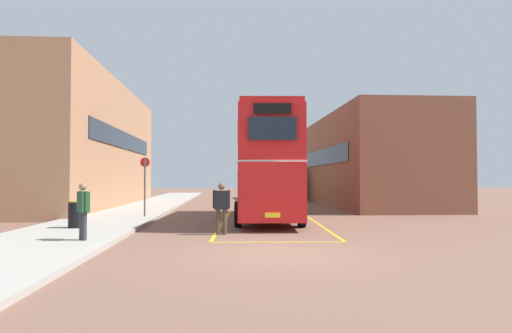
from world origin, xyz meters
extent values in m
plane|color=brown|center=(0.00, 14.40, 0.00)|extent=(135.60, 135.60, 0.00)
cube|color=#A39E93|center=(-6.50, 16.80, 0.07)|extent=(4.00, 57.60, 0.14)
cube|color=#AD7A56|center=(-10.72, 18.91, 4.03)|extent=(5.23, 20.64, 8.06)
cube|color=#232D38|center=(-8.07, 18.91, 4.43)|extent=(0.06, 15.69, 1.10)
cube|color=brown|center=(8.62, 19.43, 3.11)|extent=(6.25, 16.46, 6.22)
cube|color=#232D38|center=(5.47, 19.43, 3.42)|extent=(0.06, 12.51, 1.10)
cylinder|color=black|center=(-0.51, 12.63, 0.50)|extent=(0.34, 1.01, 1.00)
cylinder|color=black|center=(1.95, 12.49, 0.50)|extent=(0.34, 1.01, 1.00)
cylinder|color=black|center=(-0.88, 6.10, 0.50)|extent=(0.34, 1.01, 1.00)
cylinder|color=black|center=(1.58, 5.96, 0.50)|extent=(0.34, 1.01, 1.00)
cube|color=red|center=(0.54, 9.30, 1.40)|extent=(2.97, 10.67, 2.10)
cube|color=red|center=(0.54, 9.30, 3.50)|extent=(2.96, 10.46, 2.10)
cube|color=red|center=(0.54, 9.30, 4.65)|extent=(2.86, 10.35, 0.20)
cube|color=silver|center=(0.54, 9.30, 2.45)|extent=(3.00, 10.57, 0.14)
cube|color=#19232D|center=(-0.67, 9.37, 1.70)|extent=(0.52, 8.64, 0.84)
cube|color=#19232D|center=(-0.67, 9.37, 3.60)|extent=(0.52, 8.64, 0.84)
cube|color=#19232D|center=(1.74, 9.23, 1.70)|extent=(0.52, 8.64, 0.84)
cube|color=#19232D|center=(1.74, 9.23, 3.60)|extent=(0.52, 8.64, 0.84)
cube|color=#19232D|center=(0.24, 4.01, 3.60)|extent=(1.66, 0.13, 0.80)
cube|color=black|center=(0.24, 4.01, 4.28)|extent=(1.31, 0.11, 0.36)
cube|color=#19232D|center=(0.84, 14.59, 1.80)|extent=(1.90, 0.15, 1.00)
cube|color=yellow|center=(0.24, 4.01, 0.63)|extent=(0.52, 0.06, 0.16)
cylinder|color=black|center=(1.63, 32.08, 0.46)|extent=(0.29, 0.93, 0.92)
cylinder|color=black|center=(4.12, 32.17, 0.46)|extent=(0.29, 0.93, 0.92)
cylinder|color=black|center=(1.85, 26.38, 0.46)|extent=(0.29, 0.93, 0.92)
cylinder|color=black|center=(4.33, 26.48, 0.46)|extent=(0.29, 0.93, 0.92)
cube|color=#1E512D|center=(2.98, 29.28, 1.60)|extent=(2.77, 9.59, 2.60)
cube|color=silver|center=(2.98, 29.28, 2.96)|extent=(2.61, 9.20, 0.12)
cube|color=#19232D|center=(1.76, 29.23, 1.95)|extent=(0.32, 7.60, 0.96)
cube|color=#19232D|center=(4.21, 29.32, 1.95)|extent=(0.32, 7.60, 0.96)
cube|color=#19232D|center=(2.80, 34.05, 1.90)|extent=(1.93, 0.11, 1.10)
cylinder|color=#473828|center=(-1.39, 3.84, 0.42)|extent=(0.14, 0.14, 0.84)
cylinder|color=#473828|center=(-1.61, 3.83, 0.42)|extent=(0.14, 0.14, 0.84)
cube|color=black|center=(-1.50, 3.84, 1.16)|extent=(0.50, 0.24, 0.63)
cylinder|color=black|center=(-1.26, 3.85, 1.19)|extent=(0.09, 0.09, 0.60)
cylinder|color=black|center=(-1.75, 3.83, 1.19)|extent=(0.09, 0.09, 0.60)
sphere|color=brown|center=(-1.50, 3.82, 1.62)|extent=(0.23, 0.23, 0.23)
cylinder|color=#2D2D38|center=(-5.31, 1.72, 0.53)|extent=(0.14, 0.14, 0.78)
cylinder|color=#2D2D38|center=(-5.43, 1.89, 0.53)|extent=(0.14, 0.14, 0.78)
cube|color=#1E4728|center=(-5.37, 1.80, 1.21)|extent=(0.44, 0.50, 0.58)
cylinder|color=#1E4728|center=(-5.24, 1.62, 1.24)|extent=(0.09, 0.09, 0.56)
cylinder|color=#1E4728|center=(-5.51, 1.99, 1.24)|extent=(0.09, 0.09, 0.56)
sphere|color=#8C6647|center=(-5.39, 1.79, 1.64)|extent=(0.21, 0.21, 0.21)
cylinder|color=black|center=(-6.66, 5.06, 0.59)|extent=(0.51, 0.51, 0.90)
cylinder|color=olive|center=(-6.66, 5.06, 1.06)|extent=(0.54, 0.54, 0.04)
cylinder|color=#4C4C51|center=(-5.10, 9.73, 1.48)|extent=(0.08, 0.08, 2.68)
cylinder|color=red|center=(-5.10, 9.73, 2.64)|extent=(0.44, 0.04, 0.44)
cube|color=gold|center=(-1.45, 8.36, 0.00)|extent=(0.83, 12.54, 0.01)
cube|color=gold|center=(2.52, 8.13, 0.00)|extent=(0.83, 12.54, 0.01)
cube|color=gold|center=(0.18, 1.98, 0.00)|extent=(4.10, 0.35, 0.01)
camera|label=1|loc=(-1.35, -10.97, 1.85)|focal=30.96mm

